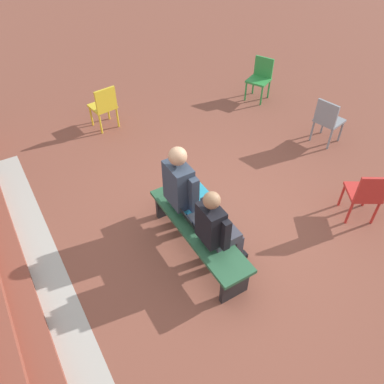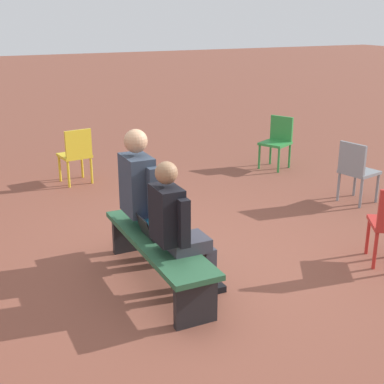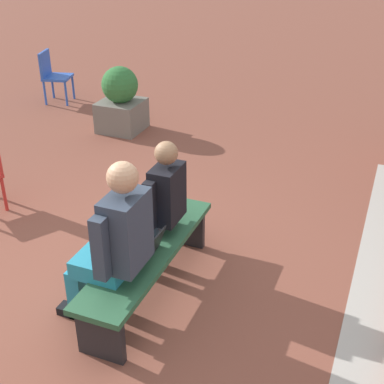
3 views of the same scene
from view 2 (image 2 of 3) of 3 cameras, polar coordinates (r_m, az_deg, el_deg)
name	(u,v)px [view 2 (image 2 of 3)]	position (r m, az deg, el deg)	size (l,w,h in m)	color
ground_plane	(191,269)	(5.42, -0.14, -8.22)	(60.00, 60.00, 0.00)	brown
bench	(158,249)	(5.02, -3.65, -6.04)	(1.80, 0.44, 0.45)	#285638
person_student	(178,226)	(4.64, -1.51, -3.61)	(0.50, 0.63, 1.28)	#383842
person_adult	(148,195)	(5.25, -4.68, -0.35)	(0.58, 0.74, 1.41)	teal
laptop	(153,231)	(5.03, -4.18, -4.19)	(0.32, 0.29, 0.21)	black
plastic_chair_far_left	(76,153)	(8.10, -12.25, 4.14)	(0.47, 0.47, 0.84)	gold
plastic_chair_foreground	(356,169)	(7.42, 17.12, 2.41)	(0.50, 0.50, 0.84)	gray
plastic_chair_near_bench_left	(278,139)	(8.91, 9.12, 5.61)	(0.56, 0.56, 0.84)	#2D893D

